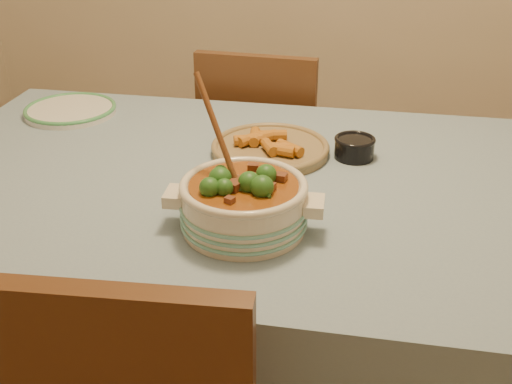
% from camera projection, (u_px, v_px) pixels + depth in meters
% --- Properties ---
extents(dining_table, '(1.68, 1.08, 0.76)m').
position_uv_depth(dining_table, '(238.00, 210.00, 1.62)').
color(dining_table, brown).
rests_on(dining_table, floor).
extents(stew_casserole, '(0.34, 0.27, 0.32)m').
position_uv_depth(stew_casserole, '(244.00, 200.00, 1.33)').
color(stew_casserole, beige).
rests_on(stew_casserole, dining_table).
extents(white_plate, '(0.36, 0.36, 0.02)m').
position_uv_depth(white_plate, '(70.00, 110.00, 1.97)').
color(white_plate, silver).
rests_on(white_plate, dining_table).
extents(condiment_bowl, '(0.13, 0.13, 0.06)m').
position_uv_depth(condiment_bowl, '(354.00, 146.00, 1.67)').
color(condiment_bowl, black).
rests_on(condiment_bowl, dining_table).
extents(fried_plate, '(0.32, 0.32, 0.05)m').
position_uv_depth(fried_plate, '(270.00, 147.00, 1.70)').
color(fried_plate, olive).
rests_on(fried_plate, dining_table).
extents(chair_far, '(0.43, 0.43, 0.88)m').
position_uv_depth(chair_far, '(262.00, 150.00, 2.36)').
color(chair_far, '#523419').
rests_on(chair_far, floor).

